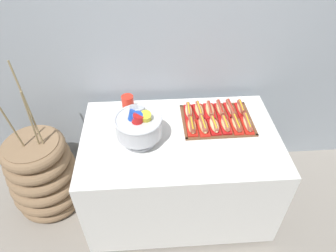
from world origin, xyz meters
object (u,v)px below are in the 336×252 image
Objects in this scene: hot_dog_3 at (225,125)px; hot_dog_4 at (236,124)px; hot_dog_9 at (220,109)px; floor_vase at (44,174)px; buffet_table at (179,170)px; hot_dog_0 at (192,126)px; hot_dog_11 at (241,108)px; punch_bowl at (139,125)px; hot_dog_2 at (214,125)px; cup_stack at (128,105)px; hot_dog_8 at (210,110)px; hot_dog_5 at (247,123)px; hot_dog_1 at (203,125)px; hot_dog_7 at (199,111)px; hot_dog_10 at (231,109)px; serving_tray at (217,120)px; hot_dog_6 at (189,111)px.

hot_dog_3 is 0.08m from hot_dog_4.
floor_vase is at bearing -174.98° from hot_dog_9.
hot_dog_0 is (0.08, 0.05, 0.39)m from buffet_table.
punch_bowl is (-0.72, -0.25, 0.10)m from hot_dog_11.
hot_dog_4 is (0.15, 0.00, 0.00)m from hot_dog_2.
cup_stack reaches higher than hot_dog_2.
buffet_table is at bearing -136.98° from hot_dog_8.
cup_stack is at bearing 159.73° from hot_dog_2.
cup_stack is (-0.57, 0.21, 0.04)m from hot_dog_2.
punch_bowl is at bearing -172.58° from hot_dog_4.
hot_dog_8 is (-0.00, 0.16, -0.00)m from hot_dog_2.
hot_dog_8 is (-0.23, 0.16, -0.00)m from hot_dog_5.
hot_dog_5 is 0.17m from hot_dog_11.
punch_bowl reaches higher than hot_dog_11.
hot_dog_2 and hot_dog_8 have the same top height.
hot_dog_11 is 1.10× the size of cup_stack.
hot_dog_11 is at bearing 29.36° from hot_dog_1.
hot_dog_8 is at bearing -179.45° from hot_dog_9.
hot_dog_4 is 0.28m from hot_dog_7.
hot_dog_3 is 0.88× the size of hot_dog_4.
hot_dog_4 is at bearing -16.22° from cup_stack.
hot_dog_10 reaches higher than hot_dog_11.
cup_stack is at bearing 142.87° from buffet_table.
serving_tray is 0.21m from hot_dog_11.
hot_dog_3 is at bearing -47.17° from hot_dog_7.
hot_dog_0 is 0.95× the size of hot_dog_9.
hot_dog_4 and hot_dog_9 have the same top height.
floor_vase is at bearing -178.52° from serving_tray.
hot_dog_0 is 1.03× the size of hot_dog_11.
hot_dog_1 is (0.16, 0.05, 0.39)m from buffet_table.
hot_dog_6 is 0.94× the size of hot_dog_8.
floor_vase is (-1.02, 0.10, -0.08)m from buffet_table.
hot_dog_4 is 1.00× the size of hot_dog_7.
hot_dog_9 is 0.58× the size of punch_bowl.
cup_stack is (-0.50, 0.21, 0.03)m from hot_dog_1.
hot_dog_1 reaches higher than hot_dog_11.
hot_dog_4 is 0.98× the size of hot_dog_8.
hot_dog_10 is (1.40, 0.12, 0.47)m from floor_vase.
hot_dog_4 is (0.07, 0.00, 0.00)m from hot_dog_3.
serving_tray is 0.21m from hot_dog_0.
serving_tray is at bearing 156.80° from hot_dog_5.
hot_dog_6 is at bearing -179.45° from hot_dog_7.
buffet_table is 0.46m from serving_tray.
buffet_table is 7.13× the size of hot_dog_1.
hot_dog_10 reaches higher than hot_dog_3.
hot_dog_6 and hot_dog_8 have the same top height.
cup_stack is at bearing 176.77° from hot_dog_11.
floor_vase is 7.25× the size of hot_dog_9.
punch_bowl is at bearing -170.54° from hot_dog_2.
buffet_table is 0.45m from hot_dog_6.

